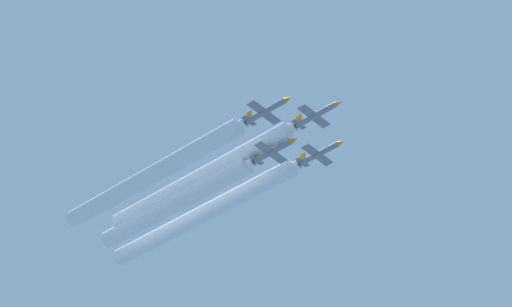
% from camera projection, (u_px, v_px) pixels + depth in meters
% --- Properties ---
extents(jet_lead, '(7.77, 11.31, 2.72)m').
position_uv_depth(jet_lead, '(317.00, 114.00, 219.32)').
color(jet_lead, slate).
extents(jet_left_wingman, '(7.77, 11.31, 2.72)m').
position_uv_depth(jet_left_wingman, '(320.00, 153.00, 226.52)').
color(jet_left_wingman, slate).
extents(jet_right_wingman, '(7.77, 11.31, 2.72)m').
position_uv_depth(jet_right_wingman, '(267.00, 110.00, 215.93)').
color(jet_right_wingman, slate).
extents(jet_slot, '(7.77, 11.31, 2.72)m').
position_uv_depth(jet_slot, '(274.00, 151.00, 223.51)').
color(jet_slot, slate).
extents(smoke_trail_lead, '(3.58, 48.90, 3.58)m').
position_uv_depth(smoke_trail_lead, '(202.00, 177.00, 234.65)').
color(smoke_trail_lead, white).
extents(smoke_trail_left_wingman, '(3.58, 51.20, 3.58)m').
position_uv_depth(smoke_trail_left_wingman, '(205.00, 213.00, 242.45)').
color(smoke_trail_left_wingman, white).
extents(smoke_trail_right_wingman, '(3.58, 48.34, 3.58)m').
position_uv_depth(smoke_trail_right_wingman, '(155.00, 173.00, 231.12)').
color(smoke_trail_right_wingman, white).
extents(smoke_trail_slot, '(3.58, 41.42, 3.58)m').
position_uv_depth(smoke_trail_slot, '(177.00, 203.00, 236.91)').
color(smoke_trail_slot, white).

